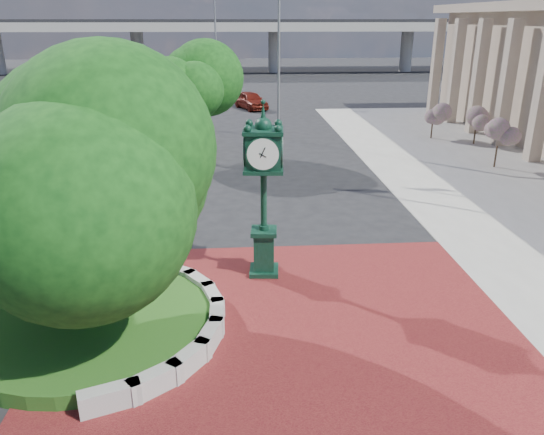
{
  "coord_description": "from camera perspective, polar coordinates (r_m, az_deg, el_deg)",
  "views": [
    {
      "loc": [
        -1.22,
        -12.08,
        7.58
      ],
      "look_at": [
        -0.25,
        1.5,
        2.46
      ],
      "focal_mm": 35.0,
      "sensor_mm": 36.0,
      "label": 1
    }
  ],
  "objects": [
    {
      "name": "tree_street",
      "position": [
        30.52,
        -9.48,
        12.17
      ],
      "size": [
        4.4,
        4.4,
        5.45
      ],
      "color": "#38281C",
      "rests_on": "ground"
    },
    {
      "name": "overpass",
      "position": [
        82.09,
        -3.6,
        19.85
      ],
      "size": [
        90.0,
        12.0,
        7.5
      ],
      "color": "#9E9B93",
      "rests_on": "ground"
    },
    {
      "name": "shrub_far",
      "position": [
        37.3,
        16.96,
        10.51
      ],
      "size": [
        1.2,
        1.2,
        2.2
      ],
      "color": "#38281C",
      "rests_on": "ground"
    },
    {
      "name": "ground",
      "position": [
        14.31,
        1.46,
        -11.36
      ],
      "size": [
        200.0,
        200.0,
        0.0
      ],
      "primitive_type": "plane",
      "color": "black",
      "rests_on": "ground"
    },
    {
      "name": "tree_planter",
      "position": [
        13.23,
        -20.5,
        2.34
      ],
      "size": [
        5.2,
        5.2,
        6.33
      ],
      "color": "#38281C",
      "rests_on": "ground"
    },
    {
      "name": "grass_bed",
      "position": [
        14.65,
        -18.77,
        -10.85
      ],
      "size": [
        6.1,
        6.1,
        0.4
      ],
      "primitive_type": "cylinder",
      "color": "#1D4E16",
      "rests_on": "ground"
    },
    {
      "name": "shrub_near",
      "position": [
        30.93,
        23.17,
        7.81
      ],
      "size": [
        1.2,
        1.2,
        2.2
      ],
      "color": "#38281C",
      "rests_on": "ground"
    },
    {
      "name": "plaza",
      "position": [
        13.47,
        1.87,
        -13.54
      ],
      "size": [
        12.0,
        12.0,
        0.04
      ],
      "primitive_type": "cube",
      "color": "maroon",
      "rests_on": "ground"
    },
    {
      "name": "post_clock",
      "position": [
        15.8,
        -0.91,
        3.55
      ],
      "size": [
        1.2,
        1.2,
        5.36
      ],
      "color": "black",
      "rests_on": "ground"
    },
    {
      "name": "parked_car",
      "position": [
        48.29,
        -2.3,
        12.49
      ],
      "size": [
        3.38,
        4.82,
        1.53
      ],
      "primitive_type": "imported",
      "rotation": [
        0.0,
        0.0,
        0.39
      ],
      "color": "#5B150D",
      "rests_on": "ground"
    },
    {
      "name": "planter_wall",
      "position": [
        14.2,
        -9.67,
        -10.7
      ],
      "size": [
        2.96,
        6.77,
        0.54
      ],
      "color": "#9E9B93",
      "rests_on": "ground"
    },
    {
      "name": "street_lamp_near",
      "position": [
        35.25,
        1.11,
        17.37
      ],
      "size": [
        2.03,
        0.97,
        9.52
      ],
      "color": "slate",
      "rests_on": "ground"
    },
    {
      "name": "shrub_mid",
      "position": [
        36.42,
        21.17,
        9.79
      ],
      "size": [
        1.2,
        1.2,
        2.2
      ],
      "color": "#38281C",
      "rests_on": "ground"
    },
    {
      "name": "street_lamp_far",
      "position": [
        56.06,
        -5.83,
        18.56
      ],
      "size": [
        2.15,
        0.65,
        9.66
      ],
      "color": "slate",
      "rests_on": "ground"
    }
  ]
}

